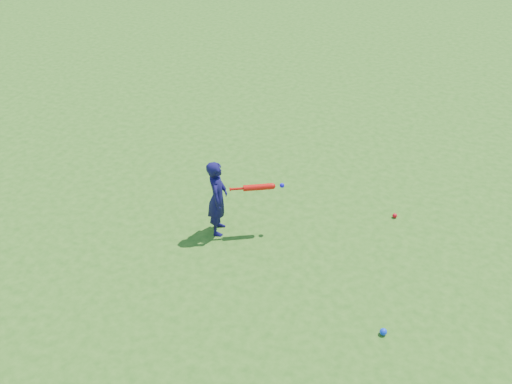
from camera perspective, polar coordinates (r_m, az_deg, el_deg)
ground at (r=8.19m, az=-7.37°, el=-1.20°), size 80.00×80.00×0.00m
child at (r=7.33m, az=-3.87°, el=-0.59°), size 0.36×0.45×1.06m
ground_ball_red at (r=8.07m, az=13.71°, el=-2.31°), size 0.06×0.06×0.06m
ground_ball_blue at (r=6.44m, az=12.62°, el=-13.48°), size 0.08×0.08×0.08m
bat_swing at (r=7.26m, az=0.44°, el=0.50°), size 0.63×0.39×0.08m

